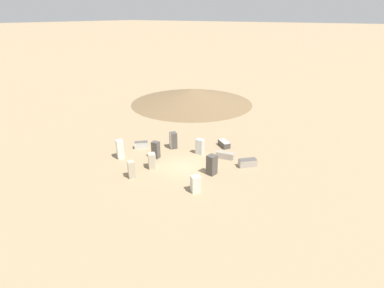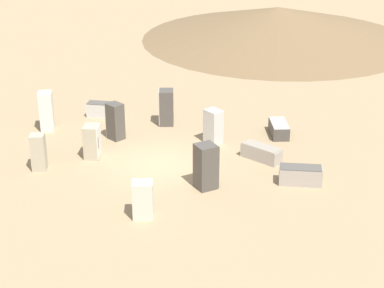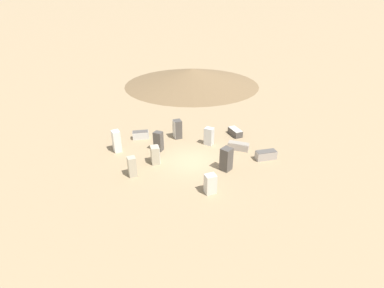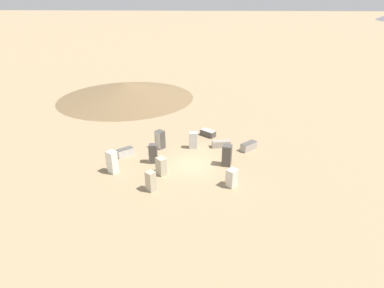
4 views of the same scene
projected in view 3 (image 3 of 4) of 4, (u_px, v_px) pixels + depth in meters
ground_plane at (193, 161)px, 24.00m from camera, size 1000.00×1000.00×0.00m
dirt_mound at (192, 76)px, 42.96m from camera, size 19.25×19.25×2.28m
discarded_fridge_0 at (210, 184)px, 20.05m from camera, size 0.95×0.94×1.40m
discarded_fridge_1 at (209, 136)px, 26.31m from camera, size 0.61×0.80×1.58m
discarded_fridge_2 at (155, 155)px, 23.49m from camera, size 0.98×0.99×1.45m
discarded_fridge_3 at (158, 141)px, 25.32m from camera, size 0.66×0.80×1.71m
discarded_fridge_4 at (235, 132)px, 28.20m from camera, size 1.50×1.70×0.63m
discarded_fridge_5 at (132, 166)px, 21.86m from camera, size 0.82×0.83×1.55m
discarded_fridge_6 at (141, 135)px, 27.55m from camera, size 1.43×1.48×0.73m
discarded_fridge_7 at (177, 129)px, 27.46m from camera, size 1.00×1.01×1.73m
discarded_fridge_8 at (226, 159)px, 22.54m from camera, size 0.89×0.85×1.82m
discarded_fridge_9 at (266, 155)px, 24.20m from camera, size 1.67×1.65×0.73m
discarded_fridge_10 at (117, 141)px, 25.13m from camera, size 0.90×0.96×1.88m
discarded_fridge_11 at (238, 146)px, 25.67m from camera, size 0.99×1.85×0.64m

